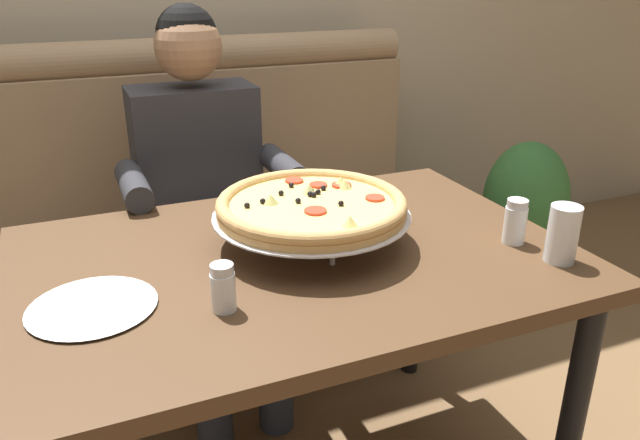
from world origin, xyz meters
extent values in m
cube|color=#937556|center=(0.00, 0.78, 0.23)|extent=(1.78, 0.60, 0.46)
cube|color=#937556|center=(0.00, 1.17, 0.69)|extent=(1.78, 0.18, 0.65)
cylinder|color=#937556|center=(0.00, 1.17, 1.06)|extent=(1.78, 0.14, 0.14)
cube|color=#4C331E|center=(0.00, 0.00, 0.73)|extent=(1.30, 0.88, 0.04)
cylinder|color=black|center=(0.58, -0.37, 0.35)|extent=(0.06, 0.06, 0.71)
cylinder|color=black|center=(-0.58, 0.37, 0.35)|extent=(0.06, 0.06, 0.71)
cylinder|color=black|center=(0.58, 0.37, 0.35)|extent=(0.06, 0.06, 0.71)
cube|color=#2D3342|center=(-0.07, 0.53, 0.54)|extent=(0.34, 0.40, 0.15)
cylinder|color=#2D3342|center=(-0.17, 0.28, 0.23)|extent=(0.11, 0.11, 0.46)
cylinder|color=#2D3342|center=(0.03, 0.28, 0.23)|extent=(0.11, 0.11, 0.46)
cube|color=#2D2D33|center=(-0.07, 0.75, 0.74)|extent=(0.40, 0.22, 0.56)
cylinder|color=#2D2D33|center=(-0.30, 0.53, 0.79)|extent=(0.08, 0.28, 0.08)
cylinder|color=#2D2D33|center=(0.16, 0.53, 0.79)|extent=(0.08, 0.28, 0.08)
sphere|color=#997051|center=(-0.07, 0.73, 1.15)|extent=(0.21, 0.21, 0.21)
sphere|color=black|center=(-0.07, 0.74, 1.18)|extent=(0.19, 0.19, 0.19)
cylinder|color=silver|center=(0.06, -0.09, 0.78)|extent=(0.01, 0.01, 0.07)
cylinder|color=silver|center=(-0.05, 0.10, 0.78)|extent=(0.01, 0.01, 0.07)
cylinder|color=silver|center=(0.17, 0.10, 0.78)|extent=(0.01, 0.01, 0.07)
torus|color=silver|center=(0.06, 0.04, 0.82)|extent=(0.26, 0.26, 0.01)
cylinder|color=silver|center=(0.06, 0.04, 0.82)|extent=(0.48, 0.48, 0.00)
cylinder|color=tan|center=(0.06, 0.04, 0.83)|extent=(0.45, 0.45, 0.02)
torus|color=tan|center=(0.06, 0.04, 0.85)|extent=(0.46, 0.46, 0.03)
cylinder|color=#EFCC6B|center=(0.06, 0.04, 0.85)|extent=(0.39, 0.39, 0.01)
cylinder|color=red|center=(0.12, 0.14, 0.86)|extent=(0.05, 0.05, 0.01)
cylinder|color=red|center=(0.17, 0.12, 0.86)|extent=(0.05, 0.05, 0.01)
cylinder|color=red|center=(0.08, 0.20, 0.86)|extent=(0.05, 0.05, 0.01)
cylinder|color=red|center=(0.21, 0.00, 0.86)|extent=(0.05, 0.05, 0.01)
cylinder|color=red|center=(0.04, -0.02, 0.86)|extent=(0.05, 0.05, 0.01)
sphere|color=black|center=(-0.09, 0.07, 0.86)|extent=(0.01, 0.01, 0.01)
sphere|color=black|center=(0.08, 0.07, 0.86)|extent=(0.01, 0.01, 0.01)
sphere|color=black|center=(0.10, 0.09, 0.86)|extent=(0.01, 0.01, 0.01)
sphere|color=black|center=(0.08, 0.10, 0.86)|extent=(0.01, 0.01, 0.01)
sphere|color=black|center=(0.05, 0.16, 0.86)|extent=(0.01, 0.01, 0.01)
sphere|color=black|center=(0.12, -0.01, 0.86)|extent=(0.01, 0.01, 0.01)
sphere|color=black|center=(0.03, 0.05, 0.86)|extent=(0.01, 0.01, 0.01)
sphere|color=black|center=(0.07, 0.08, 0.86)|extent=(0.01, 0.01, 0.01)
sphere|color=black|center=(0.12, 0.11, 0.86)|extent=(0.01, 0.01, 0.01)
sphere|color=black|center=(-0.05, 0.08, 0.86)|extent=(0.01, 0.01, 0.01)
sphere|color=black|center=(0.01, 0.11, 0.86)|extent=(0.01, 0.01, 0.01)
cone|color=#CCC675|center=(-0.03, 0.07, 0.87)|extent=(0.04, 0.04, 0.02)
cone|color=#CCC675|center=(0.18, 0.12, 0.87)|extent=(0.04, 0.04, 0.02)
cone|color=#CCC675|center=(0.08, -0.13, 0.87)|extent=(0.04, 0.04, 0.02)
cone|color=#CCC675|center=(0.18, 0.10, 0.87)|extent=(0.04, 0.04, 0.02)
cone|color=#CCC675|center=(0.08, 0.10, 0.87)|extent=(0.04, 0.04, 0.02)
cylinder|color=white|center=(-0.22, -0.18, 0.79)|extent=(0.05, 0.05, 0.08)
cylinder|color=#4C6633|center=(-0.22, -0.18, 0.77)|extent=(0.04, 0.04, 0.05)
cylinder|color=silver|center=(-0.22, -0.18, 0.84)|extent=(0.05, 0.05, 0.02)
cylinder|color=white|center=(0.52, -0.15, 0.79)|extent=(0.05, 0.05, 0.09)
cylinder|color=silver|center=(0.52, -0.15, 0.77)|extent=(0.05, 0.05, 0.05)
cylinder|color=silver|center=(0.52, -0.15, 0.85)|extent=(0.05, 0.05, 0.02)
cylinder|color=white|center=(-0.46, -0.08, 0.75)|extent=(0.18, 0.18, 0.01)
cone|color=white|center=(-0.46, -0.08, 0.76)|extent=(0.25, 0.25, 0.01)
cylinder|color=silver|center=(0.55, -0.27, 0.81)|extent=(0.07, 0.07, 0.13)
cylinder|color=#4C2814|center=(0.55, -0.27, 0.79)|extent=(0.06, 0.06, 0.08)
cylinder|color=brown|center=(1.32, 0.69, 0.11)|extent=(0.24, 0.24, 0.22)
ellipsoid|color=#336B33|center=(1.32, 0.69, 0.44)|extent=(0.36, 0.36, 0.52)
camera|label=1|loc=(-0.45, -1.22, 1.38)|focal=34.26mm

